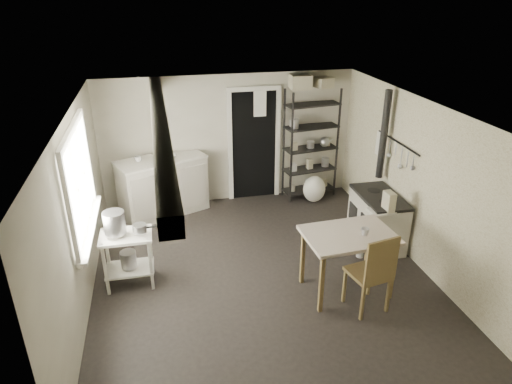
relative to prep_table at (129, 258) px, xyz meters
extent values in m
plane|color=black|center=(1.75, -0.13, -0.40)|extent=(5.00, 5.00, 0.00)
plane|color=silver|center=(1.75, -0.13, 1.90)|extent=(5.00, 5.00, 0.00)
cube|color=#B8B29D|center=(1.75, 2.37, 0.75)|extent=(4.50, 0.02, 2.30)
cube|color=#B8B29D|center=(1.75, -2.63, 0.75)|extent=(4.50, 0.02, 2.30)
cube|color=#B8B29D|center=(-0.50, -0.13, 0.75)|extent=(0.02, 5.00, 2.30)
cube|color=#B8B29D|center=(4.00, -0.13, 0.75)|extent=(0.02, 5.00, 2.30)
cylinder|color=#B7B8BA|center=(-0.11, -0.01, 0.54)|extent=(0.29, 0.29, 0.29)
cylinder|color=#B7B8BA|center=(0.19, -0.05, 0.45)|extent=(0.19, 0.19, 0.10)
cylinder|color=#B7B8BA|center=(0.00, -0.01, -0.02)|extent=(0.24, 0.24, 0.23)
imported|color=silver|center=(0.68, 2.01, 0.56)|extent=(0.37, 0.37, 0.07)
imported|color=silver|center=(0.17, 1.98, 0.57)|extent=(0.15, 0.15, 0.09)
imported|color=silver|center=(2.88, 2.22, 0.96)|extent=(0.10, 0.10, 0.18)
cube|color=beige|center=(2.99, 2.20, 1.61)|extent=(0.35, 0.31, 0.24)
cube|color=beige|center=(3.42, 2.21, 1.59)|extent=(0.33, 0.32, 0.18)
cube|color=beige|center=(3.58, -0.16, 0.61)|extent=(0.12, 0.19, 0.28)
imported|color=silver|center=(2.90, -0.83, 0.41)|extent=(0.11, 0.11, 0.09)
ellipsoid|color=white|center=(3.23, 1.88, -0.16)|extent=(0.52, 0.48, 0.50)
cylinder|color=silver|center=(3.27, -0.06, -0.33)|extent=(0.12, 0.12, 0.14)
camera|label=1|loc=(0.52, -5.32, 3.27)|focal=32.00mm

